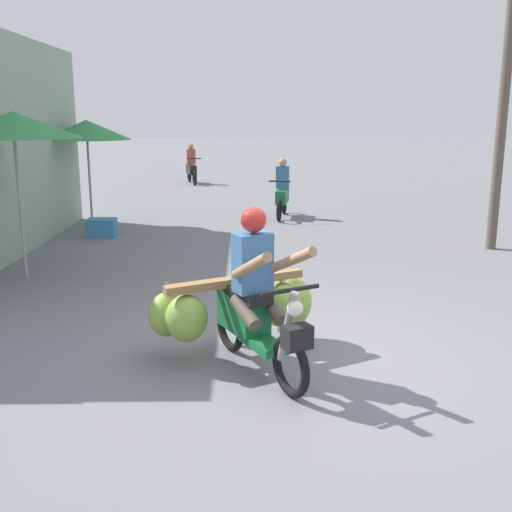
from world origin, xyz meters
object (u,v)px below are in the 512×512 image
at_px(market_umbrella_near_shop, 87,130).
at_px(produce_crate, 102,228).
at_px(motorbike_distant_ahead_right, 191,168).
at_px(market_umbrella_further_along, 13,125).
at_px(motorbike_distant_ahead_left, 282,194).
at_px(motorbike_main_loaded, 247,306).
at_px(utility_pole, 505,91).

relative_size(market_umbrella_near_shop, produce_crate, 4.10).
distance_m(motorbike_distant_ahead_right, market_umbrella_further_along, 12.96).
bearing_deg(market_umbrella_further_along, produce_crate, 82.82).
bearing_deg(motorbike_distant_ahead_left, market_umbrella_near_shop, -164.18).
bearing_deg(motorbike_distant_ahead_right, market_umbrella_near_shop, -99.51).
xyz_separation_m(motorbike_distant_ahead_left, produce_crate, (-3.77, -2.30, -0.39)).
xyz_separation_m(motorbike_distant_ahead_right, produce_crate, (-0.95, -9.60, -0.39)).
bearing_deg(motorbike_main_loaded, utility_pole, 48.35).
bearing_deg(produce_crate, motorbike_distant_ahead_right, 84.32).
bearing_deg(motorbike_distant_ahead_left, market_umbrella_further_along, -127.31).
distance_m(motorbike_distant_ahead_left, utility_pole, 5.55).
relative_size(motorbike_distant_ahead_left, market_umbrella_near_shop, 0.70).
height_order(motorbike_distant_ahead_right, produce_crate, motorbike_distant_ahead_right).
relative_size(produce_crate, utility_pole, 0.10).
distance_m(market_umbrella_further_along, produce_crate, 3.81).
height_order(motorbike_distant_ahead_right, market_umbrella_near_shop, market_umbrella_near_shop).
relative_size(motorbike_main_loaded, market_umbrella_near_shop, 0.83).
relative_size(motorbike_distant_ahead_right, market_umbrella_further_along, 0.65).
xyz_separation_m(motorbike_distant_ahead_left, motorbike_distant_ahead_right, (-2.82, 7.30, 0.00)).
distance_m(motorbike_distant_ahead_right, produce_crate, 9.65).
xyz_separation_m(market_umbrella_near_shop, utility_pole, (7.87, -2.36, 0.72)).
xyz_separation_m(motorbike_distant_ahead_right, utility_pole, (6.44, -10.86, 2.23)).
bearing_deg(produce_crate, motorbike_distant_ahead_left, 31.33).
distance_m(motorbike_distant_ahead_left, motorbike_distant_ahead_right, 7.83).
bearing_deg(motorbike_main_loaded, motorbike_distant_ahead_left, 84.41).
bearing_deg(motorbike_main_loaded, produce_crate, 114.98).
relative_size(motorbike_distant_ahead_left, produce_crate, 2.88).
distance_m(produce_crate, utility_pole, 7.95).
distance_m(motorbike_main_loaded, motorbike_distant_ahead_left, 8.63).
bearing_deg(produce_crate, market_umbrella_near_shop, 113.20).
distance_m(motorbike_main_loaded, motorbike_distant_ahead_right, 16.01).
distance_m(motorbike_distant_ahead_left, produce_crate, 4.43).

